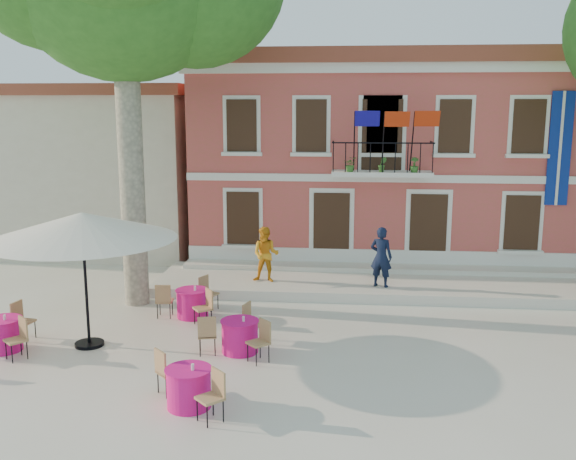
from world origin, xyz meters
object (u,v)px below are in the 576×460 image
(pedestrian_navy, at_px, (381,257))
(pedestrian_orange, at_px, (266,254))
(cafe_table_3, at_px, (192,302))
(cafe_table_4, at_px, (240,334))
(cafe_table_1, at_px, (189,386))
(cafe_table_0, at_px, (3,333))
(patio_umbrella, at_px, (82,226))

(pedestrian_navy, relative_size, pedestrian_orange, 1.06)
(cafe_table_3, relative_size, cafe_table_4, 1.02)
(cafe_table_1, distance_m, cafe_table_4, 2.87)
(cafe_table_0, xyz_separation_m, cafe_table_1, (5.03, -2.41, -0.01))
(cafe_table_0, xyz_separation_m, cafe_table_3, (3.83, 2.79, 0.00))
(patio_umbrella, relative_size, pedestrian_orange, 2.54)
(patio_umbrella, xyz_separation_m, pedestrian_navy, (7.12, 4.77, -1.69))
(cafe_table_3, bearing_deg, patio_umbrella, -130.39)
(pedestrian_orange, bearing_deg, cafe_table_0, -130.45)
(cafe_table_1, distance_m, cafe_table_3, 5.34)
(patio_umbrella, xyz_separation_m, cafe_table_3, (1.96, 2.30, -2.48))
(cafe_table_1, bearing_deg, pedestrian_orange, 86.61)
(patio_umbrella, bearing_deg, cafe_table_0, -165.40)
(pedestrian_navy, bearing_deg, cafe_table_4, 73.95)
(cafe_table_1, xyz_separation_m, cafe_table_3, (-1.20, 5.20, 0.01))
(patio_umbrella, xyz_separation_m, cafe_table_1, (3.16, -2.90, -2.48))
(cafe_table_4, bearing_deg, pedestrian_navy, 54.41)
(cafe_table_0, bearing_deg, pedestrian_orange, 44.86)
(pedestrian_orange, xyz_separation_m, cafe_table_0, (-5.49, -5.47, -0.73))
(cafe_table_0, distance_m, cafe_table_1, 5.58)
(patio_umbrella, bearing_deg, cafe_table_4, -1.14)
(patio_umbrella, distance_m, cafe_table_3, 3.91)
(cafe_table_1, bearing_deg, patio_umbrella, 137.45)
(patio_umbrella, distance_m, cafe_table_1, 4.96)
(pedestrian_navy, distance_m, cafe_table_0, 10.44)
(patio_umbrella, bearing_deg, pedestrian_orange, 53.94)
(pedestrian_orange, bearing_deg, cafe_table_4, -84.91)
(pedestrian_orange, bearing_deg, patio_umbrella, -121.37)
(pedestrian_orange, relative_size, cafe_table_4, 0.94)
(cafe_table_1, relative_size, cafe_table_3, 0.89)
(cafe_table_1, bearing_deg, pedestrian_navy, 62.65)
(pedestrian_navy, bearing_deg, cafe_table_0, 49.82)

